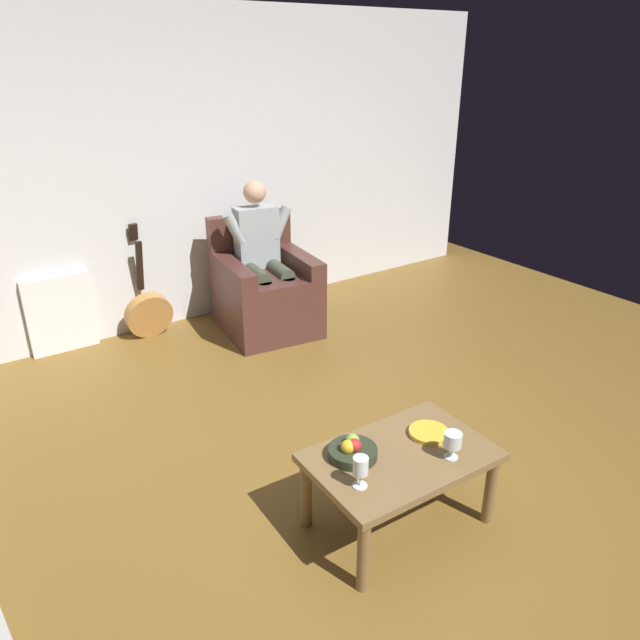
% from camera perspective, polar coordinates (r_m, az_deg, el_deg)
% --- Properties ---
extents(ground_plane, '(7.32, 7.32, 0.00)m').
position_cam_1_polar(ground_plane, '(3.59, 8.77, -15.15)').
color(ground_plane, brown).
extents(wall_back, '(6.50, 0.06, 2.64)m').
position_cam_1_polar(wall_back, '(5.39, -12.71, 13.47)').
color(wall_back, silver).
rests_on(wall_back, ground).
extents(armchair, '(0.84, 0.91, 0.96)m').
position_cam_1_polar(armchair, '(5.27, -5.22, 2.66)').
color(armchair, '#4A2923').
rests_on(armchair, ground).
extents(person_seated, '(0.63, 0.60, 1.28)m').
position_cam_1_polar(person_seated, '(5.18, -5.46, 6.32)').
color(person_seated, '#98A1A3').
rests_on(person_seated, ground).
extents(coffee_table, '(0.93, 0.62, 0.43)m').
position_cam_1_polar(coffee_table, '(3.12, 7.60, -13.38)').
color(coffee_table, brown).
rests_on(coffee_table, ground).
extents(guitar, '(0.40, 0.26, 0.97)m').
position_cam_1_polar(guitar, '(5.34, -15.92, 0.77)').
color(guitar, '#AC773B').
rests_on(guitar, ground).
extents(radiator, '(0.52, 0.06, 0.64)m').
position_cam_1_polar(radiator, '(5.28, -23.33, 0.52)').
color(radiator, white).
rests_on(radiator, ground).
extents(wine_glass_near, '(0.07, 0.07, 0.16)m').
position_cam_1_polar(wine_glass_near, '(2.80, 3.85, -13.76)').
color(wine_glass_near, silver).
rests_on(wine_glass_near, coffee_table).
extents(wine_glass_far, '(0.09, 0.09, 0.14)m').
position_cam_1_polar(wine_glass_far, '(3.04, 12.43, -11.14)').
color(wine_glass_far, silver).
rests_on(wine_glass_far, coffee_table).
extents(fruit_bowl, '(0.24, 0.24, 0.11)m').
position_cam_1_polar(fruit_bowl, '(3.02, 3.08, -12.22)').
color(fruit_bowl, '#282F1F').
rests_on(fruit_bowl, coffee_table).
extents(decorative_dish, '(0.21, 0.21, 0.02)m').
position_cam_1_polar(decorative_dish, '(3.23, 10.25, -10.44)').
color(decorative_dish, gold).
rests_on(decorative_dish, coffee_table).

